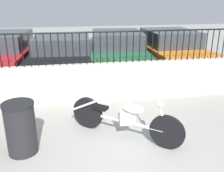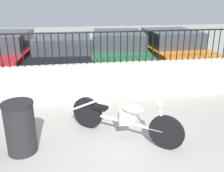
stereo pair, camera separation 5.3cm
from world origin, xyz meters
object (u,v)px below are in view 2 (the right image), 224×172
(motorcycle_silver, at_px, (119,116))
(car_orange, at_px, (168,50))
(car_red, at_px, (5,54))
(trash_bin, at_px, (20,128))
(car_green, at_px, (118,51))
(car_black, at_px, (64,55))

(motorcycle_silver, bearing_deg, car_orange, 96.85)
(car_red, bearing_deg, motorcycle_silver, -142.98)
(trash_bin, bearing_deg, motorcycle_silver, 7.85)
(trash_bin, bearing_deg, car_green, 61.35)
(car_green, bearing_deg, car_red, 92.73)
(motorcycle_silver, height_order, car_red, motorcycle_silver)
(car_black, bearing_deg, car_green, -79.68)
(motorcycle_silver, relative_size, car_orange, 0.45)
(motorcycle_silver, xyz_separation_m, car_orange, (2.70, 4.38, 0.31))
(car_black, distance_m, car_orange, 3.71)
(motorcycle_silver, distance_m, car_orange, 5.15)
(motorcycle_silver, bearing_deg, car_black, 141.98)
(motorcycle_silver, height_order, car_orange, motorcycle_silver)
(car_green, bearing_deg, motorcycle_silver, 174.88)
(car_red, height_order, car_black, car_red)
(motorcycle_silver, relative_size, car_black, 0.45)
(trash_bin, xyz_separation_m, car_green, (2.53, 4.63, 0.25))
(car_black, bearing_deg, motorcycle_silver, -162.56)
(car_green, bearing_deg, car_orange, -84.91)
(motorcycle_silver, distance_m, car_red, 5.46)
(motorcycle_silver, bearing_deg, car_green, 117.82)
(motorcycle_silver, xyz_separation_m, trash_bin, (-1.70, -0.23, 0.05))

